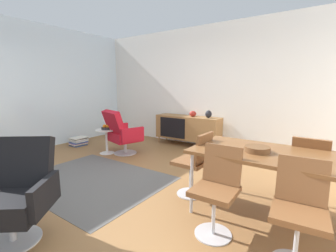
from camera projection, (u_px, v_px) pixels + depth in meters
The scene contains 18 objects.
ground_plane at pixel (139, 182), 3.48m from camera, with size 8.32×8.32×0.00m, color olive.
wall_back at pixel (212, 87), 5.35m from camera, with size 6.80×0.12×2.80m, color white.
wall_window_left at pixel (28, 87), 5.04m from camera, with size 0.12×5.60×2.80m, color silver.
sideboard at pixel (188, 128), 5.54m from camera, with size 1.60×0.45×0.72m.
vase_cobalt at pixel (193, 114), 5.40m from camera, with size 0.16×0.16×0.13m.
vase_sculptural_dark at pixel (208, 114), 5.17m from camera, with size 0.15×0.15×0.17m.
dining_table at pixel (270, 156), 2.43m from camera, with size 1.60×0.90×0.74m.
wooden_bowl_on_table at pixel (257, 149), 2.43m from camera, with size 0.26×0.26×0.06m, color brown.
dining_chair_front_left at pixel (217, 187), 2.22m from camera, with size 0.41×0.43×0.86m.
dining_chair_back_right at pixel (310, 168), 2.73m from camera, with size 0.41×0.44×0.86m.
dining_chair_front_right at pixel (299, 209), 1.82m from camera, with size 0.43×0.45×0.86m.
dining_chair_near_window at pixel (195, 161), 2.97m from camera, with size 0.43×0.41×0.86m.
lounge_chair_red at pixel (122, 132), 4.83m from camera, with size 0.83×0.80×0.95m.
armchair_black_shell at pixel (12, 191), 2.13m from camera, with size 0.91×0.90×0.95m.
side_table_round at pixel (107, 138), 4.92m from camera, with size 0.44×0.44×0.52m.
fruit_bowl at pixel (106, 127), 4.88m from camera, with size 0.20×0.20×0.11m.
magazine_stack at pixel (79, 141), 5.59m from camera, with size 0.32×0.41×0.20m.
area_rug at pixel (92, 180), 3.55m from camera, with size 2.20×1.70×0.01m, color #595654.
Camera 1 is at (2.24, -2.45, 1.43)m, focal length 24.56 mm.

